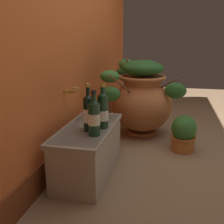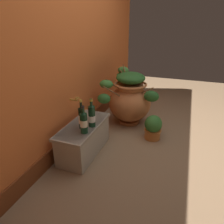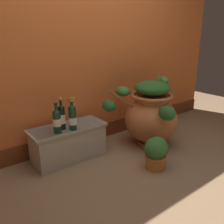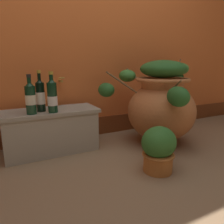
% 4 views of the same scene
% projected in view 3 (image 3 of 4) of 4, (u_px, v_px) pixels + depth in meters
% --- Properties ---
extents(ground_plane, '(7.00, 7.00, 0.00)m').
position_uv_depth(ground_plane, '(154.00, 180.00, 2.24)').
color(ground_plane, '#896B4C').
extents(back_wall, '(4.40, 0.33, 2.60)m').
position_uv_depth(back_wall, '(83.00, 35.00, 2.75)').
color(back_wall, '#D6662D').
rests_on(back_wall, ground_plane).
extents(terracotta_urn, '(1.07, 0.84, 0.81)m').
position_uv_depth(terracotta_urn, '(151.00, 114.00, 2.87)').
color(terracotta_urn, '#B26638').
rests_on(terracotta_urn, ground_plane).
extents(stone_ledge, '(0.81, 0.35, 0.37)m').
position_uv_depth(stone_ledge, '(68.00, 141.00, 2.58)').
color(stone_ledge, '#B2A893').
rests_on(stone_ledge, ground_plane).
extents(wine_bottle_left, '(0.07, 0.07, 0.33)m').
position_uv_depth(wine_bottle_left, '(62.00, 116.00, 2.42)').
color(wine_bottle_left, black).
rests_on(wine_bottle_left, stone_ledge).
extents(wine_bottle_middle, '(0.08, 0.08, 0.33)m').
position_uv_depth(wine_bottle_middle, '(72.00, 117.00, 2.40)').
color(wine_bottle_middle, black).
rests_on(wine_bottle_middle, stone_ledge).
extents(wine_bottle_right, '(0.08, 0.08, 0.31)m').
position_uv_depth(wine_bottle_right, '(57.00, 120.00, 2.32)').
color(wine_bottle_right, black).
rests_on(wine_bottle_right, stone_ledge).
extents(potted_shrub, '(0.25, 0.23, 0.33)m').
position_uv_depth(potted_shrub, '(156.00, 152.00, 2.40)').
color(potted_shrub, '#C17033').
rests_on(potted_shrub, ground_plane).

